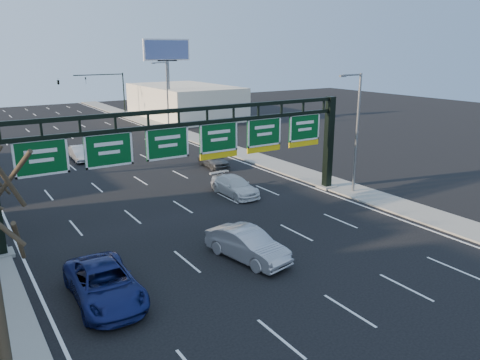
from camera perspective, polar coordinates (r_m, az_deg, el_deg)
ground at (r=25.08m, az=3.21°, el=-9.58°), size 160.00×160.00×0.00m
sidewalk_right at (r=47.60m, az=1.58°, el=2.82°), size 3.00×120.00×0.12m
lane_markings at (r=41.95m, az=-13.02°, el=0.55°), size 21.60×120.00×0.01m
sign_gantry at (r=30.20m, az=-5.36°, el=4.05°), size 24.60×1.20×7.20m
building_right_distant at (r=76.46m, az=-6.77°, el=9.50°), size 12.00×20.00×5.00m
streetlight_near at (r=35.93m, az=13.96°, el=6.27°), size 2.15×0.22×9.00m
streetlight_far at (r=64.01m, az=-8.96°, el=10.54°), size 2.15×0.22×9.00m
billboard_right at (r=69.36m, az=-8.88°, el=14.23°), size 7.00×0.50×12.00m
traffic_signal_mast at (r=75.90m, az=-18.49°, el=11.04°), size 10.16×0.54×7.00m
car_blue_suv at (r=21.78m, az=-16.19°, el=-12.06°), size 2.84×5.81×1.59m
car_silver_sedan at (r=24.69m, az=0.90°, el=-7.90°), size 2.65×5.20×1.63m
car_white_wagon at (r=35.31m, az=-0.65°, el=-0.73°), size 2.06×4.85×1.39m
car_grey_far at (r=43.75m, az=-3.26°, el=2.55°), size 2.11×4.45×1.47m
car_silver_distant at (r=48.89m, az=-18.92°, el=3.10°), size 1.71×4.37×1.42m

